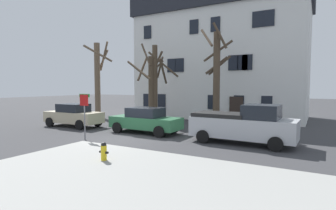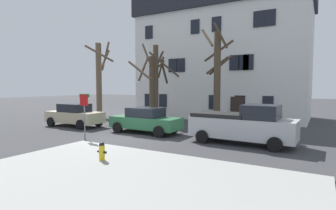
# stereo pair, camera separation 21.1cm
# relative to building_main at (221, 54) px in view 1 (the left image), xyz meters

# --- Properties ---
(ground_plane) EXTENTS (120.00, 120.00, 0.00)m
(ground_plane) POSITION_rel_building_main_xyz_m (-1.08, -13.45, -6.04)
(ground_plane) COLOR #38383A
(sidewalk_slab) EXTENTS (11.12, 6.95, 0.12)m
(sidewalk_slab) POSITION_rel_building_main_xyz_m (3.32, -18.82, -5.98)
(sidewalk_slab) COLOR #999993
(sidewalk_slab) RESTS_ON ground_plane
(building_main) EXTENTS (15.62, 7.83, 11.90)m
(building_main) POSITION_rel_building_main_xyz_m (0.00, 0.00, 0.00)
(building_main) COLOR white
(building_main) RESTS_ON ground_plane
(tree_bare_near) EXTENTS (2.47, 2.87, 7.12)m
(tree_bare_near) POSITION_rel_building_main_xyz_m (-9.90, -6.21, -2.28)
(tree_bare_near) COLOR brown
(tree_bare_near) RESTS_ON ground_plane
(tree_bare_mid) EXTENTS (2.96, 2.97, 5.73)m
(tree_bare_mid) POSITION_rel_building_main_xyz_m (-3.38, -7.08, -3.07)
(tree_bare_mid) COLOR #4C3D2D
(tree_bare_mid) RESTS_ON ground_plane
(tree_bare_far) EXTENTS (3.01, 2.88, 6.36)m
(tree_bare_far) POSITION_rel_building_main_xyz_m (-3.13, -6.86, -2.70)
(tree_bare_far) COLOR #4C3D2D
(tree_bare_far) RESTS_ON ground_plane
(tree_bare_end) EXTENTS (2.11, 2.56, 7.23)m
(tree_bare_end) POSITION_rel_building_main_xyz_m (1.99, -6.93, -2.36)
(tree_bare_end) COLOR #4C3D2D
(tree_bare_end) RESTS_ON ground_plane
(car_beige_sedan) EXTENTS (4.42, 2.03, 1.67)m
(car_beige_sedan) POSITION_rel_building_main_xyz_m (-7.14, -11.62, -5.21)
(car_beige_sedan) COLOR #C6B793
(car_beige_sedan) RESTS_ON ground_plane
(car_green_sedan) EXTENTS (4.55, 1.99, 1.60)m
(car_green_sedan) POSITION_rel_building_main_xyz_m (-1.09, -11.28, -5.24)
(car_green_sedan) COLOR #2D6B42
(car_green_sedan) RESTS_ON ground_plane
(pickup_truck_silver) EXTENTS (5.25, 2.26, 2.03)m
(pickup_truck_silver) POSITION_rel_building_main_xyz_m (5.01, -11.40, -5.06)
(pickup_truck_silver) COLOR #B7BABF
(pickup_truck_silver) RESTS_ON ground_plane
(fire_hydrant) EXTENTS (0.42, 0.22, 0.70)m
(fire_hydrant) POSITION_rel_building_main_xyz_m (1.25, -17.57, -5.56)
(fire_hydrant) COLOR gold
(fire_hydrant) RESTS_ON sidewalk_slab
(street_sign_pole) EXTENTS (0.76, 0.07, 2.52)m
(street_sign_pole) POSITION_rel_building_main_xyz_m (-2.76, -14.70, -4.27)
(street_sign_pole) COLOR slate
(street_sign_pole) RESTS_ON ground_plane
(bicycle_leaning) EXTENTS (1.74, 0.32, 1.03)m
(bicycle_leaning) POSITION_rel_building_main_xyz_m (-5.06, -6.38, -5.67)
(bicycle_leaning) COLOR black
(bicycle_leaning) RESTS_ON ground_plane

